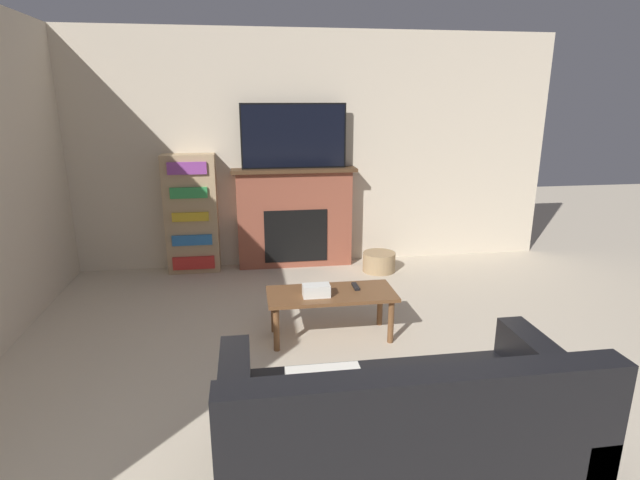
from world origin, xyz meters
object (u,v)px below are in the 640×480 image
fireplace (295,217)px  couch (400,432)px  storage_basket (379,262)px  tv (294,136)px  coffee_table (331,299)px  bookshelf (192,214)px

fireplace → couch: size_ratio=0.78×
couch → storage_basket: 3.33m
tv → coffee_table: tv is taller
couch → storage_basket: (0.77, 3.24, -0.17)m
storage_basket → tv: bearing=159.7°
tv → couch: bearing=-87.2°
bookshelf → storage_basket: (2.13, -0.35, -0.57)m
couch → coffee_table: couch is taller
fireplace → coffee_table: size_ratio=1.36×
bookshelf → couch: bearing=-69.2°
couch → fireplace: bearing=92.8°
coffee_table → bookshelf: bearing=124.0°
fireplace → tv: bearing=-90.0°
fireplace → storage_basket: bearing=-21.3°
fireplace → couch: fireplace is taller
storage_basket → coffee_table: bearing=-118.2°
fireplace → coffee_table: fireplace is taller
coffee_table → storage_basket: bearing=61.8°
fireplace → couch: 3.63m
storage_basket → bookshelf: bearing=170.8°
fireplace → coffee_table: bearing=-86.9°
tv → bookshelf: size_ratio=0.88×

